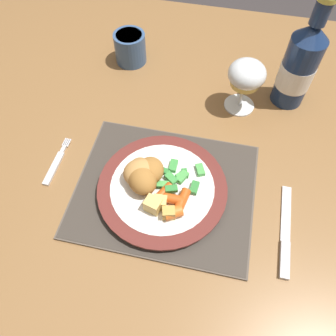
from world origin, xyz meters
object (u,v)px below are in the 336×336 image
dinner_plate (162,189)px  drinking_cup (130,47)px  bottle (299,66)px  dining_table (194,157)px  table_knife (285,238)px  wine_glass (246,76)px  fork (56,164)px

dinner_plate → drinking_cup: drinking_cup is taller
dinner_plate → bottle: bottle is taller
dining_table → table_knife: bearing=-44.7°
bottle → wine_glass: bearing=-156.5°
dining_table → bottle: bottle is taller
bottle → table_knife: bearing=-89.0°
dining_table → dinner_plate: dinner_plate is taller
table_knife → wine_glass: wine_glass is taller
table_knife → dinner_plate: bearing=169.2°
dining_table → bottle: bearing=41.3°
dining_table → fork: (-0.29, -0.14, 0.08)m
table_knife → wine_glass: bearing=110.0°
wine_glass → dining_table: bearing=-124.3°
dining_table → drinking_cup: 0.34m
dinner_plate → wine_glass: bearing=64.9°
drinking_cup → table_knife: bearing=-45.7°
fork → wine_glass: size_ratio=0.96×
dining_table → wine_glass: bearing=55.7°
dining_table → drinking_cup: (-0.22, 0.23, 0.12)m
fork → wine_glass: 0.46m
table_knife → drinking_cup: drinking_cup is taller
wine_glass → bottle: bearing=23.5°
dining_table → dinner_plate: (-0.05, -0.15, 0.09)m
dinner_plate → drinking_cup: (-0.17, 0.39, 0.03)m
fork → wine_glass: (0.37, 0.26, 0.09)m
table_knife → wine_glass: (-0.12, 0.33, 0.09)m
dining_table → dinner_plate: size_ratio=5.74×
dinner_plate → fork: 0.24m
table_knife → bottle: (-0.01, 0.37, 0.10)m
dinner_plate → wine_glass: 0.32m
fork → table_knife: (0.49, -0.06, 0.00)m
fork → bottle: (0.48, 0.31, 0.10)m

